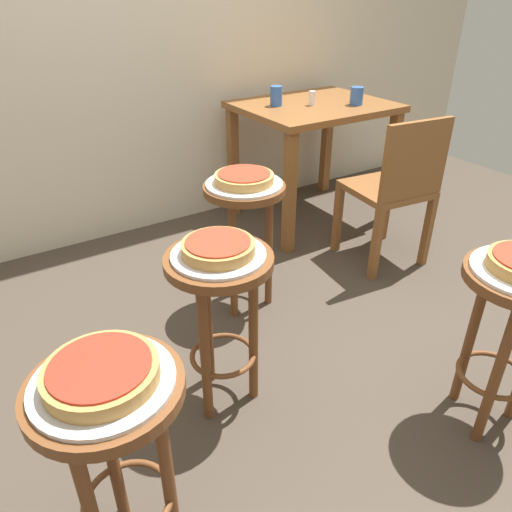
% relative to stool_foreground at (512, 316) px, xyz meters
% --- Properties ---
extents(ground_plane, '(6.00, 6.00, 0.00)m').
position_rel_stool_foreground_xyz_m(ground_plane, '(-0.52, 0.63, -0.47)').
color(ground_plane, '#42382D').
extents(stool_foreground, '(0.37, 0.37, 0.64)m').
position_rel_stool_foreground_xyz_m(stool_foreground, '(0.00, 0.00, 0.00)').
color(stool_foreground, brown).
rests_on(stool_foreground, ground_plane).
extents(stool_middle, '(0.37, 0.37, 0.64)m').
position_rel_stool_foreground_xyz_m(stool_middle, '(-1.27, 0.24, 0.00)').
color(stool_middle, brown).
rests_on(stool_middle, ground_plane).
extents(serving_plate_middle, '(0.33, 0.33, 0.01)m').
position_rel_stool_foreground_xyz_m(serving_plate_middle, '(-1.27, 0.24, 0.17)').
color(serving_plate_middle, silver).
rests_on(serving_plate_middle, stool_middle).
extents(pizza_middle, '(0.26, 0.26, 0.05)m').
position_rel_stool_foreground_xyz_m(pizza_middle, '(-1.27, 0.24, 0.20)').
color(pizza_middle, '#B78442').
rests_on(pizza_middle, serving_plate_middle).
extents(stool_leftside, '(0.37, 0.37, 0.64)m').
position_rel_stool_foreground_xyz_m(stool_leftside, '(-0.77, 0.61, 0.00)').
color(stool_leftside, brown).
rests_on(stool_leftside, ground_plane).
extents(serving_plate_leftside, '(0.32, 0.32, 0.01)m').
position_rel_stool_foreground_xyz_m(serving_plate_leftside, '(-0.77, 0.61, 0.17)').
color(serving_plate_leftside, silver).
rests_on(serving_plate_leftside, stool_leftside).
extents(pizza_leftside, '(0.25, 0.25, 0.05)m').
position_rel_stool_foreground_xyz_m(pizza_leftside, '(-0.77, 0.61, 0.20)').
color(pizza_leftside, '#B78442').
rests_on(pizza_leftside, serving_plate_leftside).
extents(stool_rear, '(0.37, 0.37, 0.64)m').
position_rel_stool_foreground_xyz_m(stool_rear, '(-0.36, 1.11, 0.00)').
color(stool_rear, brown).
rests_on(stool_rear, ground_plane).
extents(serving_plate_rear, '(0.35, 0.35, 0.01)m').
position_rel_stool_foreground_xyz_m(serving_plate_rear, '(-0.36, 1.11, 0.17)').
color(serving_plate_rear, silver).
rests_on(serving_plate_rear, stool_rear).
extents(pizza_rear, '(0.27, 0.27, 0.05)m').
position_rel_stool_foreground_xyz_m(pizza_rear, '(-0.36, 1.11, 0.20)').
color(pizza_rear, tan).
rests_on(pizza_rear, serving_plate_rear).
extents(dining_table, '(0.91, 0.74, 0.77)m').
position_rel_stool_foreground_xyz_m(dining_table, '(0.55, 1.77, 0.17)').
color(dining_table, brown).
rests_on(dining_table, ground_plane).
extents(cup_near_edge, '(0.08, 0.08, 0.11)m').
position_rel_stool_foreground_xyz_m(cup_near_edge, '(0.74, 1.60, 0.35)').
color(cup_near_edge, '#3360B2').
rests_on(cup_near_edge, dining_table).
extents(cup_far_edge, '(0.07, 0.07, 0.11)m').
position_rel_stool_foreground_xyz_m(cup_far_edge, '(0.31, 1.84, 0.35)').
color(cup_far_edge, '#3360B2').
rests_on(cup_far_edge, dining_table).
extents(condiment_shaker, '(0.04, 0.04, 0.08)m').
position_rel_stool_foreground_xyz_m(condiment_shaker, '(0.50, 1.73, 0.34)').
color(condiment_shaker, white).
rests_on(condiment_shaker, dining_table).
extents(wooden_chair, '(0.44, 0.44, 0.85)m').
position_rel_stool_foreground_xyz_m(wooden_chair, '(0.54, 1.03, -0.01)').
color(wooden_chair, brown).
rests_on(wooden_chair, ground_plane).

